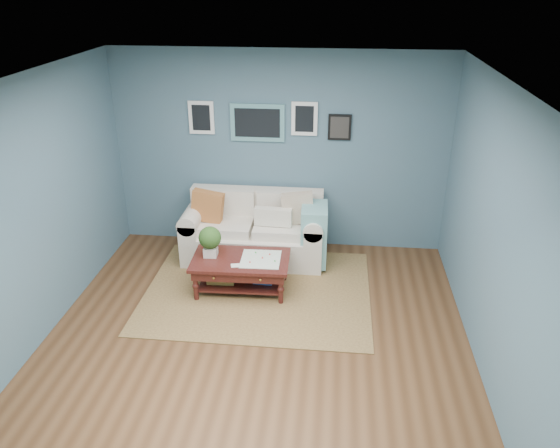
# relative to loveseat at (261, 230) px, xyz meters

# --- Properties ---
(room_shell) EXTENTS (5.00, 5.02, 2.70)m
(room_shell) POSITION_rel_loveseat_xyz_m (0.20, -1.97, 0.96)
(room_shell) COLOR brown
(room_shell) RESTS_ON ground
(area_rug) EXTENTS (2.71, 2.17, 0.01)m
(area_rug) POSITION_rel_loveseat_xyz_m (0.09, -0.90, -0.39)
(area_rug) COLOR brown
(area_rug) RESTS_ON ground
(loveseat) EXTENTS (1.91, 0.87, 0.98)m
(loveseat) POSITION_rel_loveseat_xyz_m (0.00, 0.00, 0.00)
(loveseat) COLOR silver
(loveseat) RESTS_ON ground
(coffee_table) EXTENTS (1.18, 0.71, 0.82)m
(coffee_table) POSITION_rel_loveseat_xyz_m (-0.18, -0.89, -0.04)
(coffee_table) COLOR #361010
(coffee_table) RESTS_ON ground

